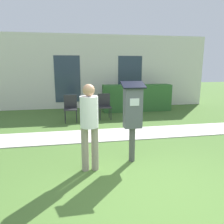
# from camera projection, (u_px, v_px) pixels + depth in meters

# --- Properties ---
(ground_plane) EXTENTS (40.00, 40.00, 0.00)m
(ground_plane) POSITION_uv_depth(u_px,v_px,m) (159.00, 195.00, 3.25)
(ground_plane) COLOR #476B2D
(sidewalk) EXTENTS (12.00, 1.10, 0.02)m
(sidewalk) POSITION_uv_depth(u_px,v_px,m) (118.00, 134.00, 6.09)
(sidewalk) COLOR beige
(sidewalk) RESTS_ON ground
(building_facade) EXTENTS (10.00, 0.26, 3.20)m
(building_facade) POSITION_uv_depth(u_px,v_px,m) (99.00, 72.00, 9.78)
(building_facade) COLOR silver
(building_facade) RESTS_ON ground
(parking_meter) EXTENTS (0.44, 0.31, 1.59)m
(parking_meter) POSITION_uv_depth(u_px,v_px,m) (133.00, 112.00, 4.21)
(parking_meter) COLOR #4C4C4C
(parking_meter) RESTS_ON ground
(person_standing) EXTENTS (0.32, 0.32, 1.58)m
(person_standing) POSITION_uv_depth(u_px,v_px,m) (89.00, 121.00, 3.85)
(person_standing) COLOR gray
(person_standing) RESTS_ON ground
(outdoor_chair_left) EXTENTS (0.44, 0.44, 0.90)m
(outdoor_chair_left) POSITION_uv_depth(u_px,v_px,m) (71.00, 106.00, 7.43)
(outdoor_chair_left) COLOR #262628
(outdoor_chair_left) RESTS_ON ground
(outdoor_chair_middle) EXTENTS (0.44, 0.44, 0.90)m
(outdoor_chair_middle) POSITION_uv_depth(u_px,v_px,m) (104.00, 104.00, 7.81)
(outdoor_chair_middle) COLOR #262628
(outdoor_chair_middle) RESTS_ON ground
(hedge_row) EXTENTS (2.86, 0.60, 1.10)m
(hedge_row) POSITION_uv_depth(u_px,v_px,m) (137.00, 98.00, 9.17)
(hedge_row) COLOR #33662D
(hedge_row) RESTS_ON ground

